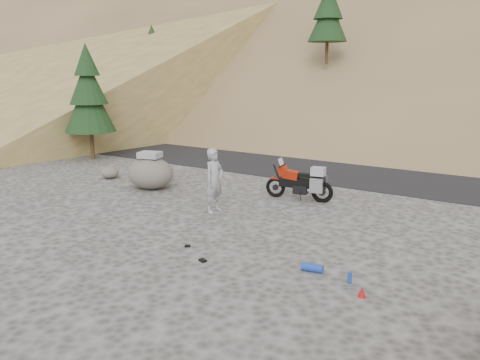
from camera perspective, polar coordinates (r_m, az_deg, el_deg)
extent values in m
plane|color=#3D3A38|center=(11.54, 0.68, -6.25)|extent=(140.00, 140.00, 0.00)
cube|color=black|center=(19.49, 15.05, 1.30)|extent=(120.00, 7.00, 0.05)
cube|color=olive|center=(46.27, -17.95, 10.17)|extent=(45.29, 46.00, 24.26)
cylinder|color=#3C2A15|center=(25.22, 10.53, 15.29)|extent=(0.17, 0.17, 1.40)
cone|color=black|center=(25.33, 10.68, 18.78)|extent=(2.00, 2.00, 2.25)
cone|color=black|center=(25.44, 10.77, 20.68)|extent=(1.50, 1.50, 1.76)
cylinder|color=#3C2A15|center=(34.69, -10.51, 12.41)|extent=(0.15, 0.15, 1.26)
cone|color=black|center=(34.71, -10.61, 14.71)|extent=(1.80, 1.80, 2.03)
cone|color=black|center=(34.74, -10.66, 15.97)|extent=(1.35, 1.35, 1.58)
cone|color=black|center=(34.79, -10.72, 17.23)|extent=(0.90, 0.90, 1.13)
cylinder|color=#3C2A15|center=(21.92, -17.61, 4.45)|extent=(0.18, 0.18, 1.54)
cone|color=black|center=(21.75, -17.92, 8.88)|extent=(2.20, 2.20, 2.47)
cone|color=black|center=(21.71, -18.09, 11.34)|extent=(1.65, 1.65, 1.93)
cone|color=black|center=(21.72, -18.27, 13.81)|extent=(1.10, 1.10, 1.39)
torus|color=black|center=(14.57, 4.35, -0.89)|extent=(0.64, 0.21, 0.63)
cylinder|color=black|center=(14.57, 4.35, -0.89)|extent=(0.20, 0.09, 0.19)
torus|color=black|center=(14.16, 9.98, -1.47)|extent=(0.68, 0.24, 0.67)
cylinder|color=black|center=(14.16, 9.98, -1.47)|extent=(0.22, 0.11, 0.21)
cylinder|color=black|center=(14.46, 4.65, 0.43)|extent=(0.36, 0.11, 0.77)
cylinder|color=black|center=(14.34, 5.18, 1.80)|extent=(0.14, 0.59, 0.04)
cube|color=black|center=(14.30, 7.06, -0.35)|extent=(1.16, 0.41, 0.29)
cube|color=black|center=(14.32, 7.40, -1.13)|extent=(0.47, 0.35, 0.27)
cube|color=maroon|center=(14.31, 6.24, 0.66)|extent=(0.54, 0.36, 0.30)
cube|color=maroon|center=(14.37, 5.28, 1.19)|extent=(0.34, 0.37, 0.34)
cube|color=silver|center=(14.34, 5.05, 2.18)|extent=(0.16, 0.30, 0.24)
cube|color=black|center=(14.18, 8.00, 0.57)|extent=(0.55, 0.29, 0.11)
cube|color=black|center=(14.10, 9.41, 0.29)|extent=(0.36, 0.22, 0.10)
cube|color=silver|center=(13.90, 9.28, -0.70)|extent=(0.39, 0.17, 0.43)
cube|color=silver|center=(14.36, 9.78, -0.27)|extent=(0.39, 0.17, 0.43)
cube|color=#97969C|center=(14.05, 9.52, 1.04)|extent=(0.45, 0.38, 0.25)
cube|color=maroon|center=(14.50, 4.37, 0.20)|extent=(0.30, 0.16, 0.04)
cylinder|color=black|center=(14.19, 7.37, -1.94)|extent=(0.05, 0.20, 0.35)
cylinder|color=silver|center=(14.06, 9.11, -1.25)|extent=(0.44, 0.15, 0.12)
imported|color=#97969C|center=(13.11, -3.09, -3.88)|extent=(0.48, 0.68, 1.79)
ellipsoid|color=#59534C|center=(15.85, -10.85, 0.82)|extent=(1.70, 1.48, 1.05)
cube|color=#97969C|center=(15.73, -10.94, 3.01)|extent=(0.76, 0.66, 0.18)
ellipsoid|color=#59534C|center=(17.81, -15.60, 0.88)|extent=(0.74, 0.67, 0.42)
cylinder|color=#1A3BA0|center=(9.39, 8.81, -10.51)|extent=(0.44, 0.24, 0.17)
cylinder|color=#1A3BA0|center=(9.03, 13.23, -11.53)|extent=(0.08, 0.08, 0.22)
cone|color=#B90C0C|center=(8.59, 14.64, -13.07)|extent=(0.16, 0.16, 0.19)
cube|color=black|center=(9.80, -4.57, -9.74)|extent=(0.18, 0.15, 0.04)
cube|color=black|center=(10.61, -6.42, -7.99)|extent=(0.15, 0.14, 0.04)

